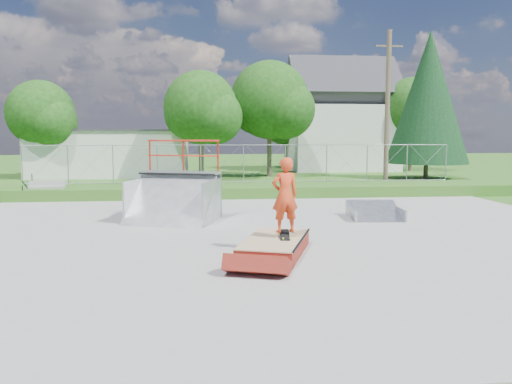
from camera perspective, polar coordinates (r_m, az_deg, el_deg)
The scene contains 19 objects.
ground at distance 13.31m, azimuth 2.29°, elevation -5.35°, with size 120.00×120.00×0.00m, color #31621C.
concrete_pad at distance 13.30m, azimuth 2.29°, elevation -5.26°, with size 20.00×16.00×0.04m, color #969694.
grass_berm at distance 22.60m, azimuth -1.22°, elevation 0.19°, with size 24.00×3.00×0.50m, color #31621C.
grind_box at distance 11.49m, azimuth 2.15°, elevation -6.26°, with size 2.05×2.87×0.39m.
quarter_pipe at distance 15.73m, azimuth -9.61°, elevation 1.15°, with size 2.58×2.18×2.58m, color #929399, non-canonical shape.
flat_bank_ramp at distance 16.73m, azimuth 13.45°, elevation -2.21°, with size 1.62×1.73×0.50m, color #929399, non-canonical shape.
skateboard at distance 11.57m, azimuth 3.29°, elevation -4.98°, with size 0.22×0.80×0.02m, color black.
skater at distance 11.43m, azimuth 3.32°, elevation -0.73°, with size 0.63×0.41×1.73m, color #E0411D.
concrete_stairs at distance 22.69m, azimuth -22.96°, elevation 0.08°, with size 1.50×1.60×0.80m, color #969694, non-canonical shape.
chain_link_fence at distance 23.50m, azimuth -1.44°, elevation 3.25°, with size 20.00×0.06×1.80m, color gray, non-canonical shape.
utility_building_flat at distance 35.43m, azimuth -16.05°, elevation 4.25°, with size 10.00×6.00×3.00m, color silver.
gable_house at distance 40.40m, azimuth 9.66°, elevation 7.97°, with size 8.40×6.08×8.94m.
utility_pole at distance 26.63m, azimuth 14.78°, elevation 9.01°, with size 0.24×0.24×8.00m, color brown.
tree_left_near at distance 30.75m, azimuth -5.88°, elevation 9.27°, with size 4.76×4.48×6.65m.
tree_center at distance 33.10m, azimuth 2.09°, elevation 10.15°, with size 5.44×5.12×7.60m.
tree_left_far at distance 34.20m, azimuth -23.09°, elevation 8.00°, with size 4.42×4.16×6.18m.
tree_right_far at distance 40.15m, azimuth 17.87°, elevation 8.77°, with size 5.10×4.80×7.12m.
tree_back_mid at distance 41.37m, azimuth 3.84°, elevation 7.73°, with size 4.08×3.84×5.70m.
conifer_tree at distance 33.04m, azimuth 19.12°, elevation 10.16°, with size 5.04×5.04×9.10m.
Camera 1 is at (-1.91, -12.88, 2.73)m, focal length 35.00 mm.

